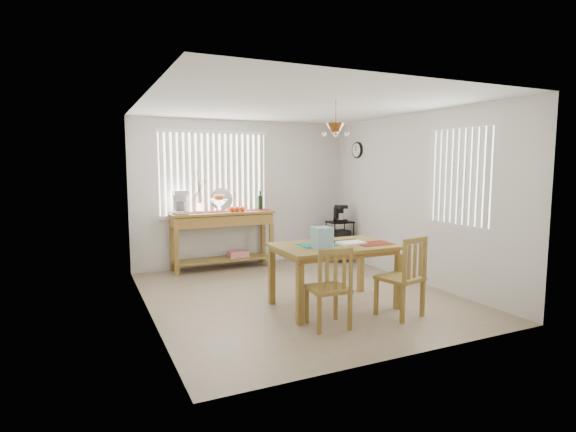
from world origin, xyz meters
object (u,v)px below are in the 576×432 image
wire_cart (340,237)px  chair_right (403,277)px  chair_left (330,288)px  dining_table (334,252)px  sideboard (223,226)px  cart_items (340,214)px

wire_cart → chair_right: chair_right is taller
wire_cart → chair_left: bearing=-123.3°
dining_table → chair_right: 0.91m
dining_table → chair_left: bearing=-124.2°
sideboard → wire_cart: bearing=-7.9°
sideboard → cart_items: size_ratio=5.76×
chair_right → dining_table: bearing=128.2°
wire_cart → chair_left: size_ratio=0.82×
sideboard → wire_cart: size_ratio=2.37×
chair_left → chair_right: chair_right is taller
cart_items → chair_left: size_ratio=0.34×
cart_items → wire_cart: bearing=-90.0°
chair_left → dining_table: bearing=55.8°
cart_items → chair_left: cart_items is taller
sideboard → dining_table: bearing=-75.6°
chair_right → chair_left: bearing=177.5°
cart_items → chair_right: cart_items is taller
cart_items → chair_left: bearing=-123.2°
wire_cart → cart_items: (0.00, 0.01, 0.44)m
sideboard → chair_left: sideboard is taller
dining_table → chair_right: bearing=-51.8°
wire_cart → chair_left: 3.55m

